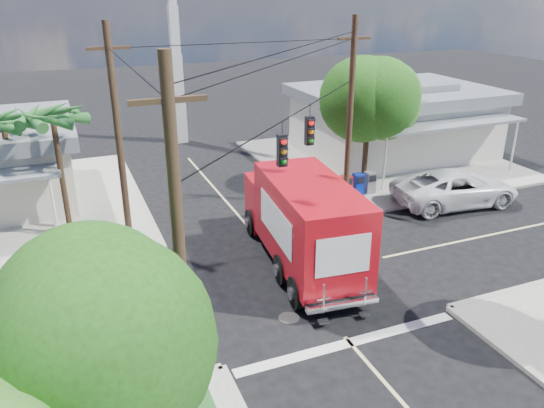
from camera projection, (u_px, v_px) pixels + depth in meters
ground at (292, 277)px, 19.90m from camera, size 120.00×120.00×0.00m
sidewalk_ne at (379, 160)px, 33.00m from camera, size 14.12×14.12×0.14m
road_markings at (309, 296)px, 18.64m from camera, size 32.00×32.00×0.01m
building_ne at (394, 119)px, 33.64m from camera, size 11.80×10.20×4.50m
radio_tower at (176, 59)px, 35.04m from camera, size 0.80×0.80×17.00m
tree_sw_front at (111, 340)px, 9.35m from camera, size 3.88×3.78×6.03m
tree_ne_front at (369, 102)px, 26.40m from camera, size 4.21×4.14×6.66m
tree_ne_back at (388, 101)px, 29.41m from camera, size 3.77×3.66×5.82m
palm_nw_front at (53, 119)px, 21.77m from camera, size 3.01×3.08×5.59m
palm_nw_back at (3, 125)px, 22.49m from camera, size 3.01×3.08×5.19m
utility_poles at (235, 150)px, 18.94m from camera, size 12.00×10.68×9.00m
vending_boxes at (358, 184)px, 27.23m from camera, size 1.90×0.50×1.10m
delivery_truck at (302, 221)px, 20.16m from camera, size 3.40×8.57×3.62m
parked_car at (455, 188)px, 26.22m from camera, size 6.51×3.47×1.74m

